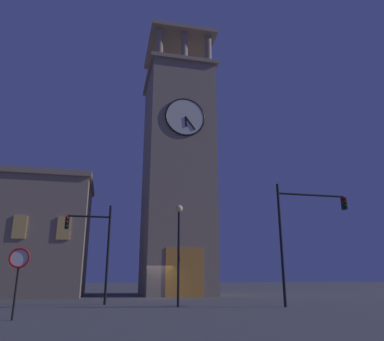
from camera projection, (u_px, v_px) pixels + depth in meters
ground_plane at (159, 298)px, 29.23m from camera, size 200.00×200.00×0.00m
clocktower at (177, 173)px, 37.30m from camera, size 6.86×8.61×28.70m
traffic_signal_near at (301, 224)px, 21.50m from camera, size 4.55×0.41×6.90m
traffic_signal_mid at (95, 240)px, 22.53m from camera, size 2.74×0.41×5.93m
street_lamp at (179, 235)px, 21.11m from camera, size 0.44×0.44×5.65m
no_horn_sign at (19, 263)px, 14.21m from camera, size 0.78×0.14×2.66m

